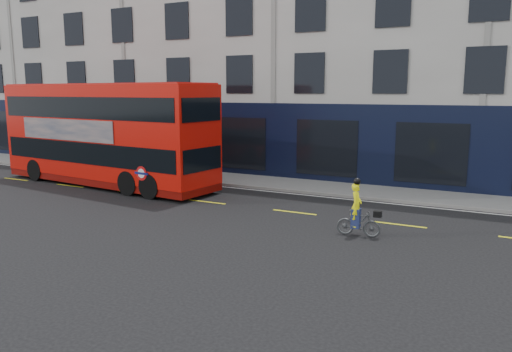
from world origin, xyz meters
The scene contains 8 objects.
ground centered at (0.00, 0.00, 0.00)m, with size 120.00×120.00×0.00m, color black.
pavement centered at (0.00, 6.50, 0.06)m, with size 60.00×3.00×0.12m, color gray.
kerb centered at (0.00, 5.00, 0.07)m, with size 60.00×0.12×0.13m, color gray.
building_terrace centered at (0.00, 12.94, 7.49)m, with size 50.00×10.07×15.00m.
road_edge_line centered at (0.00, 4.70, 0.00)m, with size 58.00×0.10×0.01m, color silver.
lane_dashes centered at (0.00, 1.50, 0.00)m, with size 58.00×0.12×0.01m, color #CDCA18, non-canonical shape.
bus centered at (-6.54, 2.58, 2.55)m, with size 12.55×4.07×4.98m.
cyclist centered at (7.03, -0.50, 0.64)m, with size 1.44×0.53×1.90m.
Camera 1 is at (11.22, -15.84, 4.61)m, focal length 35.00 mm.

